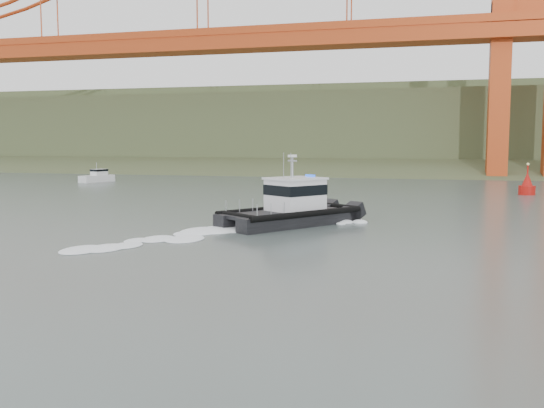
{
  "coord_description": "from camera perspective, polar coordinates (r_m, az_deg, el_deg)",
  "views": [
    {
      "loc": [
        9.17,
        -23.91,
        5.69
      ],
      "look_at": [
        0.79,
        6.84,
        2.4
      ],
      "focal_mm": 40.0,
      "sensor_mm": 36.0,
      "label": 1
    }
  ],
  "objects": [
    {
      "name": "nav_buoy",
      "position": [
        70.67,
        22.88,
        1.59
      ],
      "size": [
        1.74,
        1.74,
        3.63
      ],
      "color": "#AD110C",
      "rests_on": "ground"
    },
    {
      "name": "ground",
      "position": [
        26.23,
        -5.65,
        -6.66
      ],
      "size": [
        400.0,
        400.0,
        0.0
      ],
      "primitive_type": "plane",
      "color": "#46534F",
      "rests_on": "ground"
    },
    {
      "name": "headlands",
      "position": [
        149.7,
        11.8,
        6.28
      ],
      "size": [
        500.0,
        105.36,
        27.12
      ],
      "color": "#3C4E2C",
      "rests_on": "ground"
    },
    {
      "name": "patrol_boat",
      "position": [
        41.61,
        1.88,
        -0.24
      ],
      "size": [
        8.96,
        10.51,
        4.97
      ],
      "rotation": [
        0.0,
        0.0,
        -0.62
      ],
      "color": "black",
      "rests_on": "ground"
    },
    {
      "name": "motorboat",
      "position": [
        89.38,
        -16.1,
        2.47
      ],
      "size": [
        3.21,
        5.49,
        2.86
      ],
      "rotation": [
        0.0,
        0.0,
        -0.3
      ],
      "color": "silver",
      "rests_on": "ground"
    }
  ]
}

